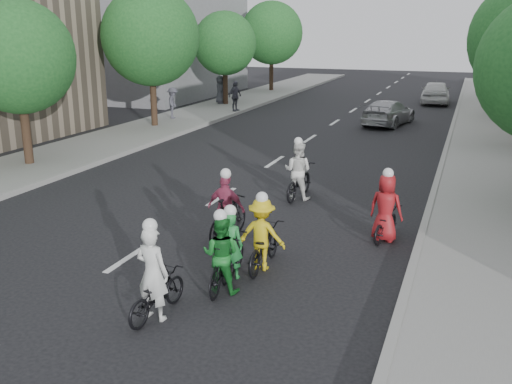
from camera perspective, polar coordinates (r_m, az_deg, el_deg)
The scene contains 23 objects.
ground at distance 13.28m, azimuth -12.37°, elevation -6.26°, with size 120.00×120.00×0.00m, color black.
sidewalk_left at distance 25.57m, azimuth -15.38°, elevation 4.54°, with size 4.00×80.00×0.15m, color gray.
curb_left at distance 24.49m, azimuth -11.67°, elevation 4.33°, with size 0.18×80.00×0.18m, color #999993.
sidewalk_right at distance 20.82m, azimuth 23.20°, elevation 1.22°, with size 4.00×80.00×0.15m, color gray.
curb_right at distance 20.80m, azimuth 17.85°, elevation 1.79°, with size 0.18×80.00×0.18m, color #999993.
bldg_sw at distance 44.55m, azimuth -10.51°, elevation 14.67°, with size 10.00×14.00×8.00m, color slate.
tree_l_2 at distance 22.16m, azimuth -22.73°, elevation 12.34°, with size 4.00×4.00×5.97m.
tree_l_3 at distance 29.38m, azimuth -10.51°, elevation 15.03°, with size 4.80×4.80×6.93m.
tree_l_4 at distance 37.40m, azimuth -3.14°, elevation 14.61°, with size 4.00×4.00×5.97m.
tree_l_5 at distance 45.76m, azimuth 1.57°, elevation 15.61°, with size 4.80×4.80×6.93m.
tree_r_3 at distance 43.84m, azimuth 24.05°, elevation 14.24°, with size 4.80×4.80×6.93m.
cyclist_0 at distance 10.34m, azimuth -10.06°, elevation -9.19°, with size 0.72×1.66×1.87m.
cyclist_1 at distance 13.69m, azimuth -2.89°, elevation -2.21°, with size 1.01×1.88×1.81m.
cyclist_2 at distance 14.08m, azimuth 12.84°, elevation -2.22°, with size 0.89×1.58×1.81m.
cyclist_3 at distance 12.14m, azimuth 0.67°, elevation -4.87°, with size 1.02×1.79×1.71m.
cyclist_4 at distance 11.17m, azimuth -3.40°, elevation -6.78°, with size 0.79×1.68×1.68m.
cyclist_5 at distance 11.79m, azimuth -2.41°, elevation -5.92°, with size 0.60×1.59×1.57m.
cyclist_6 at distance 17.14m, azimuth 4.24°, elevation 1.54°, with size 0.87×1.96×1.88m.
follow_car_lead at distance 31.03m, azimuth 13.08°, elevation 7.75°, with size 1.82×4.47×1.30m, color #ADAEB2.
follow_car_trail at distance 40.66m, azimuth 17.51°, elevation 9.51°, with size 1.82×4.51×1.54m, color silver.
spectator_0 at distance 31.76m, azimuth -8.30°, elevation 8.80°, with size 1.08×0.62×1.67m, color #535260.
spectator_1 at distance 34.18m, azimuth -2.11°, elevation 9.56°, with size 1.04×0.43×1.78m, color #545361.
spectator_2 at distance 37.77m, azimuth -3.62°, elevation 10.18°, with size 0.88×0.57×1.79m, color #464851.
Camera 1 is at (6.89, -10.20, 4.99)m, focal length 40.00 mm.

